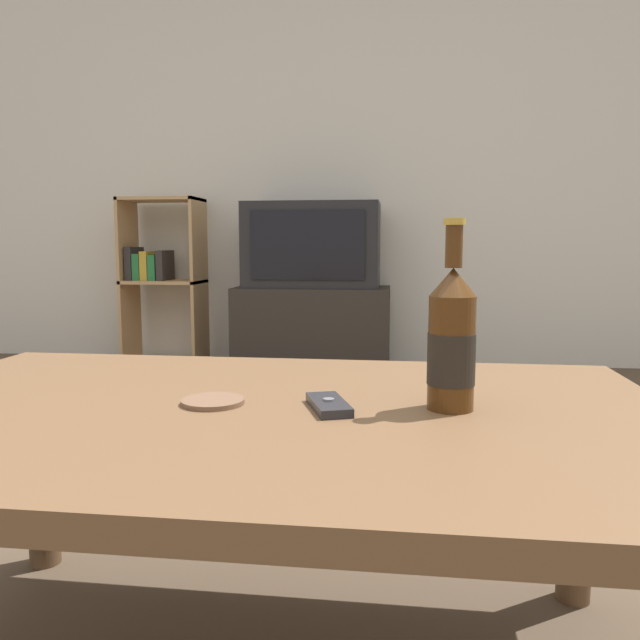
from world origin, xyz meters
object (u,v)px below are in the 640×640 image
object	(u,v)px
tv_stand	(313,328)
cell_phone	(329,405)
television	(312,245)
beer_bottle	(452,341)
bookshelf	(160,277)

from	to	relation	value
tv_stand	cell_phone	world-z (taller)	cell_phone
tv_stand	cell_phone	bearing A→B (deg)	-81.45
cell_phone	television	bearing A→B (deg)	78.98
television	cell_phone	distance (m)	2.78
television	beer_bottle	size ratio (longest dim) A/B	2.69
beer_bottle	cell_phone	size ratio (longest dim) A/B	2.27
bookshelf	beer_bottle	size ratio (longest dim) A/B	3.53
tv_stand	television	world-z (taller)	television
television	bookshelf	distance (m)	1.00
tv_stand	bookshelf	xyz separation A→B (m)	(-0.98, 0.07, 0.30)
tv_stand	cell_phone	distance (m)	2.79
bookshelf	cell_phone	distance (m)	3.14
beer_bottle	television	bearing A→B (deg)	102.46
television	beer_bottle	distance (m)	2.78
tv_stand	television	xyz separation A→B (m)	(0.00, -0.00, 0.50)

